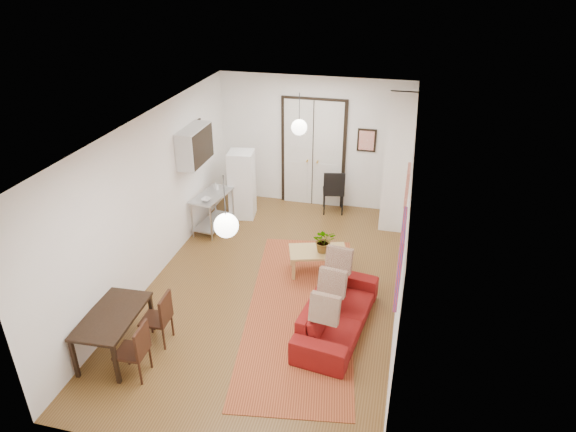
% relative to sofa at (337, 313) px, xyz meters
% --- Properties ---
extents(floor, '(7.00, 7.00, 0.00)m').
position_rel_sofa_xyz_m(floor, '(-1.25, 0.84, -0.30)').
color(floor, brown).
rests_on(floor, ground).
extents(ceiling, '(4.20, 7.00, 0.02)m').
position_rel_sofa_xyz_m(ceiling, '(-1.25, 0.84, 2.60)').
color(ceiling, white).
rests_on(ceiling, wall_back).
extents(wall_back, '(4.20, 0.02, 2.90)m').
position_rel_sofa_xyz_m(wall_back, '(-1.25, 4.34, 1.15)').
color(wall_back, white).
rests_on(wall_back, floor).
extents(wall_front, '(4.20, 0.02, 2.90)m').
position_rel_sofa_xyz_m(wall_front, '(-1.25, -2.66, 1.15)').
color(wall_front, white).
rests_on(wall_front, floor).
extents(wall_left, '(0.02, 7.00, 2.90)m').
position_rel_sofa_xyz_m(wall_left, '(-3.35, 0.84, 1.15)').
color(wall_left, white).
rests_on(wall_left, floor).
extents(wall_right, '(0.02, 7.00, 2.90)m').
position_rel_sofa_xyz_m(wall_right, '(0.85, 0.84, 1.15)').
color(wall_right, white).
rests_on(wall_right, floor).
extents(double_doors, '(1.44, 0.06, 2.50)m').
position_rel_sofa_xyz_m(double_doors, '(-1.25, 4.29, 0.90)').
color(double_doors, silver).
rests_on(double_doors, wall_back).
extents(stub_partition, '(0.50, 0.10, 2.90)m').
position_rel_sofa_xyz_m(stub_partition, '(0.60, 3.39, 1.15)').
color(stub_partition, white).
rests_on(stub_partition, floor).
extents(wall_cabinet, '(0.35, 1.00, 0.70)m').
position_rel_sofa_xyz_m(wall_cabinet, '(-3.17, 2.34, 1.60)').
color(wall_cabinet, silver).
rests_on(wall_cabinet, wall_left).
extents(painting_popart, '(0.05, 1.00, 1.00)m').
position_rel_sofa_xyz_m(painting_popart, '(0.82, -0.41, 1.35)').
color(painting_popart, red).
rests_on(painting_popart, wall_right).
extents(painting_abstract, '(0.05, 0.50, 0.60)m').
position_rel_sofa_xyz_m(painting_abstract, '(0.82, 1.64, 1.50)').
color(painting_abstract, beige).
rests_on(painting_abstract, wall_right).
extents(poster_back, '(0.40, 0.03, 0.50)m').
position_rel_sofa_xyz_m(poster_back, '(-0.10, 4.31, 1.30)').
color(poster_back, red).
rests_on(poster_back, wall_back).
extents(print_left, '(0.03, 0.44, 0.54)m').
position_rel_sofa_xyz_m(print_left, '(-3.32, 2.84, 1.65)').
color(print_left, '#A16743').
rests_on(print_left, wall_left).
extents(pendant_back, '(0.30, 0.30, 0.80)m').
position_rel_sofa_xyz_m(pendant_back, '(-1.25, 2.84, 1.95)').
color(pendant_back, white).
rests_on(pendant_back, ceiling).
extents(pendant_front, '(0.30, 0.30, 0.80)m').
position_rel_sofa_xyz_m(pendant_front, '(-1.25, -1.16, 1.95)').
color(pendant_front, white).
rests_on(pendant_front, ceiling).
extents(kilim_rug, '(2.30, 4.64, 0.01)m').
position_rel_sofa_xyz_m(kilim_rug, '(-0.65, 0.34, -0.30)').
color(kilim_rug, '#A54C29').
rests_on(kilim_rug, floor).
extents(sofa, '(2.15, 1.08, 0.60)m').
position_rel_sofa_xyz_m(sofa, '(0.00, 0.00, 0.00)').
color(sofa, maroon).
rests_on(sofa, floor).
extents(coffee_table, '(1.13, 0.83, 0.45)m').
position_rel_sofa_xyz_m(coffee_table, '(-0.59, 1.48, 0.09)').
color(coffee_table, tan).
rests_on(coffee_table, floor).
extents(potted_plant, '(0.44, 0.48, 0.44)m').
position_rel_sofa_xyz_m(potted_plant, '(-0.49, 1.48, 0.37)').
color(potted_plant, '#2F612B').
rests_on(potted_plant, coffee_table).
extents(kitchen_counter, '(0.65, 1.09, 0.79)m').
position_rel_sofa_xyz_m(kitchen_counter, '(-3.00, 2.59, 0.19)').
color(kitchen_counter, '#B0B2B5').
rests_on(kitchen_counter, floor).
extents(bowl, '(0.23, 0.23, 0.05)m').
position_rel_sofa_xyz_m(bowl, '(-3.00, 2.29, 0.51)').
color(bowl, silver).
rests_on(bowl, kitchen_counter).
extents(soap_bottle, '(0.09, 0.09, 0.16)m').
position_rel_sofa_xyz_m(soap_bottle, '(-3.00, 2.84, 0.57)').
color(soap_bottle, teal).
rests_on(soap_bottle, kitchen_counter).
extents(fridge, '(0.59, 0.59, 1.48)m').
position_rel_sofa_xyz_m(fridge, '(-2.60, 3.32, 0.44)').
color(fridge, white).
rests_on(fridge, floor).
extents(dining_table, '(0.75, 1.25, 0.67)m').
position_rel_sofa_xyz_m(dining_table, '(-3.00, -1.26, 0.30)').
color(dining_table, black).
rests_on(dining_table, floor).
extents(dining_chair_near, '(0.42, 0.57, 0.83)m').
position_rel_sofa_xyz_m(dining_chair_near, '(-2.54, -0.83, 0.18)').
color(dining_chair_near, '#331910').
rests_on(dining_chair_near, floor).
extents(dining_chair_far, '(0.42, 0.57, 0.83)m').
position_rel_sofa_xyz_m(dining_chair_far, '(-2.54, -1.53, 0.18)').
color(dining_chair_far, '#331910').
rests_on(dining_chair_far, floor).
extents(black_side_chair, '(0.54, 0.54, 1.00)m').
position_rel_sofa_xyz_m(black_side_chair, '(-0.72, 4.08, 0.29)').
color(black_side_chair, black).
rests_on(black_side_chair, floor).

